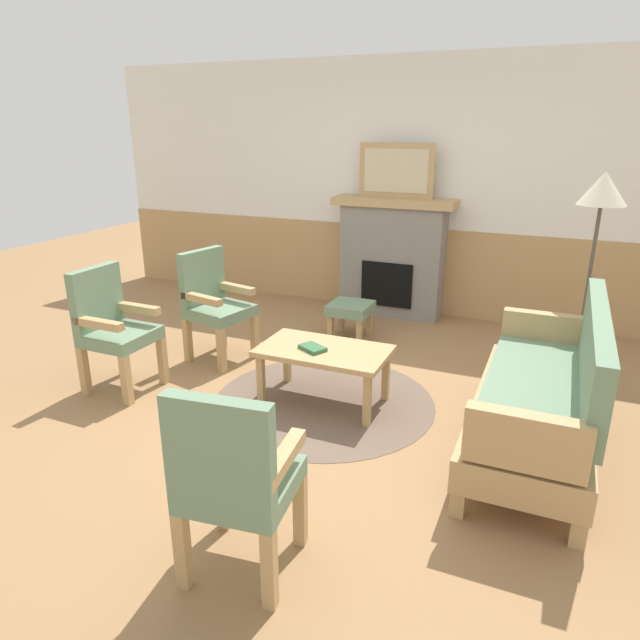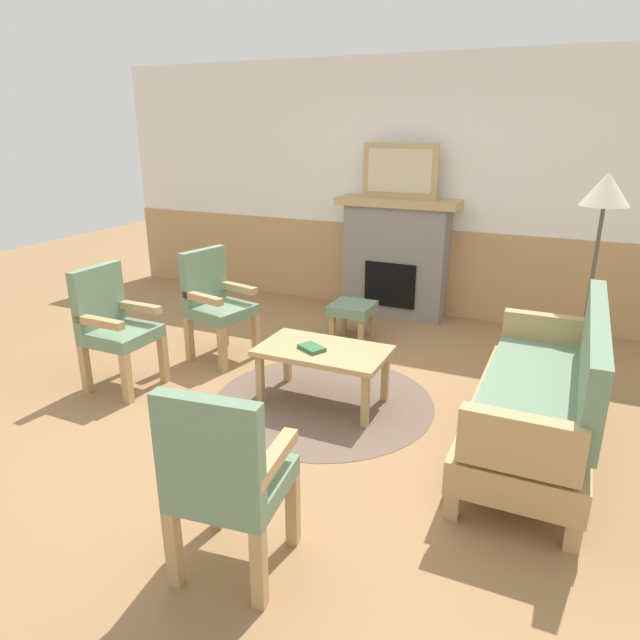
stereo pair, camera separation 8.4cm
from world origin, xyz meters
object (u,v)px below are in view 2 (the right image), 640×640
(coffee_table, at_px, (323,355))
(footstool, at_px, (352,311))
(fireplace, at_px, (396,257))
(armchair_front_left, at_px, (225,475))
(floor_lamp_by_couch, at_px, (604,203))
(book_on_table, at_px, (312,348))
(couch, at_px, (541,398))
(armchair_by_window_left, at_px, (113,323))
(armchair_near_fireplace, at_px, (215,300))
(framed_picture, at_px, (400,171))

(coffee_table, distance_m, footstool, 1.41)
(fireplace, relative_size, armchair_front_left, 1.33)
(fireplace, distance_m, footstool, 1.00)
(footstool, distance_m, floor_lamp_by_couch, 2.37)
(book_on_table, xyz_separation_m, footstool, (-0.23, 1.43, -0.17))
(couch, xyz_separation_m, coffee_table, (-1.53, 0.09, -0.01))
(couch, relative_size, armchair_by_window_left, 1.84)
(armchair_front_left, height_order, floor_lamp_by_couch, floor_lamp_by_couch)
(armchair_near_fireplace, xyz_separation_m, armchair_front_left, (1.56, -2.20, 0.00))
(armchair_near_fireplace, bearing_deg, framed_picture, 59.70)
(armchair_by_window_left, bearing_deg, footstool, 53.51)
(framed_picture, xyz_separation_m, armchair_near_fireplace, (-1.09, -1.86, -1.02))
(framed_picture, relative_size, armchair_by_window_left, 0.82)
(armchair_near_fireplace, bearing_deg, couch, -10.61)
(footstool, relative_size, armchair_front_left, 0.41)
(book_on_table, bearing_deg, footstool, 99.29)
(framed_picture, bearing_deg, book_on_table, -87.77)
(fireplace, distance_m, armchair_near_fireplace, 2.16)
(armchair_near_fireplace, relative_size, armchair_front_left, 1.00)
(couch, bearing_deg, armchair_near_fireplace, 169.39)
(coffee_table, distance_m, book_on_table, 0.11)
(coffee_table, height_order, floor_lamp_by_couch, floor_lamp_by_couch)
(armchair_near_fireplace, height_order, armchair_by_window_left, same)
(fireplace, bearing_deg, coffee_table, -86.08)
(coffee_table, bearing_deg, floor_lamp_by_couch, 36.05)
(armchair_front_left, bearing_deg, floor_lamp_by_couch, 64.78)
(framed_picture, relative_size, footstool, 2.00)
(fireplace, bearing_deg, armchair_near_fireplace, -120.31)
(floor_lamp_by_couch, bearing_deg, couch, -99.27)
(footstool, bearing_deg, armchair_near_fireplace, -134.99)
(footstool, xyz_separation_m, floor_lamp_by_couch, (2.06, -0.09, 1.17))
(couch, height_order, armchair_by_window_left, same)
(couch, distance_m, floor_lamp_by_couch, 1.75)
(framed_picture, distance_m, armchair_by_window_left, 3.24)
(couch, xyz_separation_m, armchair_near_fireplace, (-2.78, 0.52, 0.14))
(book_on_table, relative_size, armchair_front_left, 0.20)
(armchair_by_window_left, bearing_deg, coffee_table, 14.39)
(framed_picture, distance_m, armchair_front_left, 4.21)
(fireplace, bearing_deg, book_on_table, -87.77)
(armchair_front_left, bearing_deg, couch, 54.15)
(fireplace, relative_size, coffee_table, 1.35)
(framed_picture, xyz_separation_m, book_on_table, (0.09, -2.35, -1.10))
(coffee_table, relative_size, footstool, 2.40)
(book_on_table, relative_size, armchair_by_window_left, 0.20)
(fireplace, distance_m, coffee_table, 2.31)
(fireplace, xyz_separation_m, coffee_table, (0.16, -2.29, -0.27))
(framed_picture, height_order, floor_lamp_by_couch, framed_picture)
(framed_picture, distance_m, coffee_table, 2.58)
(coffee_table, xyz_separation_m, armchair_front_left, (0.32, -1.77, 0.15))
(book_on_table, bearing_deg, armchair_by_window_left, -167.14)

